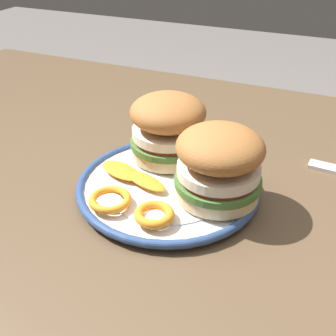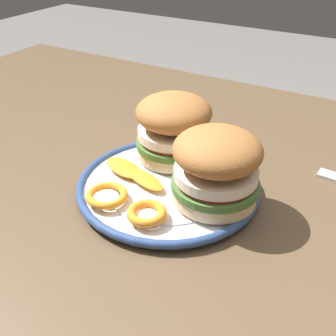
{
  "view_description": "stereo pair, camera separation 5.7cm",
  "coord_description": "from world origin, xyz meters",
  "px_view_note": "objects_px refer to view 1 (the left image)",
  "views": [
    {
      "loc": [
        -0.19,
        0.5,
        1.11
      ],
      "look_at": [
        0.01,
        0.05,
        0.8
      ],
      "focal_mm": 43.65,
      "sensor_mm": 36.0,
      "label": 1
    },
    {
      "loc": [
        -0.24,
        0.47,
        1.11
      ],
      "look_at": [
        0.01,
        0.05,
        0.8
      ],
      "focal_mm": 43.65,
      "sensor_mm": 36.0,
      "label": 2
    }
  ],
  "objects_px": {
    "dinner_plate": "(168,186)",
    "sandwich_half_right": "(219,163)",
    "sandwich_half_left": "(168,126)",
    "dining_table": "(184,224)"
  },
  "relations": [
    {
      "from": "dinner_plate",
      "to": "sandwich_half_right",
      "type": "xyz_separation_m",
      "value": [
        -0.07,
        0.0,
        0.06
      ]
    },
    {
      "from": "sandwich_half_left",
      "to": "sandwich_half_right",
      "type": "bearing_deg",
      "value": 145.43
    },
    {
      "from": "dining_table",
      "to": "sandwich_half_left",
      "type": "bearing_deg",
      "value": -24.68
    },
    {
      "from": "dining_table",
      "to": "sandwich_half_right",
      "type": "bearing_deg",
      "value": 140.92
    },
    {
      "from": "sandwich_half_left",
      "to": "dining_table",
      "type": "bearing_deg",
      "value": 155.32
    },
    {
      "from": "dinner_plate",
      "to": "sandwich_half_right",
      "type": "bearing_deg",
      "value": 177.4
    },
    {
      "from": "sandwich_half_left",
      "to": "sandwich_half_right",
      "type": "xyz_separation_m",
      "value": [
        -0.1,
        0.07,
        0.0
      ]
    },
    {
      "from": "sandwich_half_left",
      "to": "sandwich_half_right",
      "type": "height_order",
      "value": "same"
    },
    {
      "from": "dining_table",
      "to": "dinner_plate",
      "type": "distance_m",
      "value": 0.12
    },
    {
      "from": "sandwich_half_left",
      "to": "sandwich_half_right",
      "type": "relative_size",
      "value": 1.0
    }
  ]
}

